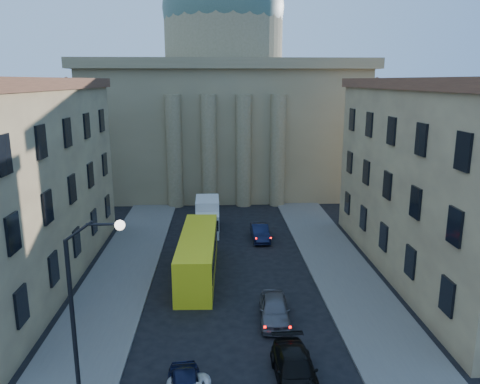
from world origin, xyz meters
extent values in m
cube|color=#5B5853|center=(-8.50, 18.00, 0.07)|extent=(5.00, 60.00, 0.15)
cube|color=#5B5853|center=(8.50, 18.00, 0.07)|extent=(5.00, 60.00, 0.15)
cube|color=olive|center=(0.00, 56.00, 8.00)|extent=(34.00, 26.00, 16.00)
cube|color=olive|center=(0.00, 56.00, 16.40)|extent=(35.50, 27.50, 1.20)
cylinder|color=olive|center=(0.00, 56.00, 20.00)|extent=(16.00, 16.00, 8.00)
sphere|color=#4B6756|center=(0.00, 56.00, 24.00)|extent=(16.40, 16.40, 16.40)
cube|color=olive|center=(-21.00, 54.00, 5.50)|extent=(13.00, 13.00, 11.00)
cone|color=#513022|center=(-21.00, 54.00, 13.00)|extent=(26.02, 26.02, 4.00)
cube|color=olive|center=(21.00, 54.00, 5.50)|extent=(13.00, 13.00, 11.00)
cone|color=#513022|center=(21.00, 54.00, 13.00)|extent=(26.02, 26.02, 4.00)
cylinder|color=olive|center=(-6.00, 42.80, 6.50)|extent=(1.80, 1.80, 13.00)
cylinder|color=olive|center=(-2.00, 42.80, 6.50)|extent=(1.80, 1.80, 13.00)
cylinder|color=olive|center=(2.00, 42.80, 6.50)|extent=(1.80, 1.80, 13.00)
cylinder|color=olive|center=(6.00, 42.80, 6.50)|extent=(1.80, 1.80, 13.00)
cube|color=tan|center=(17.00, 22.00, 7.00)|extent=(11.00, 26.00, 14.00)
cube|color=#513022|center=(17.00, 22.00, 14.30)|extent=(11.60, 26.60, 0.80)
cylinder|color=black|center=(-7.50, 8.00, 4.00)|extent=(0.20, 0.20, 8.00)
cylinder|color=black|center=(-6.95, 8.00, 8.35)|extent=(1.30, 0.12, 0.96)
cylinder|color=black|center=(-5.95, 8.00, 8.65)|extent=(1.30, 0.12, 0.12)
sphere|color=white|center=(-5.20, 8.00, 8.60)|extent=(0.44, 0.44, 0.44)
imported|color=black|center=(2.62, 9.11, 0.72)|extent=(2.14, 5.01, 1.44)
imported|color=#515056|center=(2.35, 15.21, 0.77)|extent=(2.08, 4.61, 1.54)
imported|color=black|center=(2.84, 30.37, 0.71)|extent=(1.63, 4.37, 1.43)
cube|color=yellow|center=(-2.62, 22.51, 1.59)|extent=(2.90, 11.37, 3.18)
cube|color=black|center=(-2.62, 22.51, 2.11)|extent=(2.94, 10.75, 1.13)
cylinder|color=black|center=(-3.77, 18.44, 0.51)|extent=(0.34, 1.04, 1.03)
cylinder|color=black|center=(-1.71, 18.38, 0.51)|extent=(0.34, 1.04, 1.03)
cylinder|color=black|center=(-3.53, 26.65, 0.51)|extent=(0.34, 1.04, 1.03)
cylinder|color=black|center=(-1.47, 26.59, 0.51)|extent=(0.34, 1.04, 1.03)
cube|color=silver|center=(-2.07, 31.44, 1.13)|extent=(2.20, 2.30, 2.27)
cube|color=black|center=(-2.06, 30.35, 1.42)|extent=(2.08, 0.14, 1.04)
cube|color=silver|center=(-2.10, 33.99, 1.66)|extent=(2.32, 4.00, 2.93)
cylinder|color=black|center=(-3.01, 31.05, 0.43)|extent=(0.28, 0.85, 0.85)
cylinder|color=black|center=(-1.12, 31.07, 0.43)|extent=(0.28, 0.85, 0.85)
cylinder|color=black|center=(-3.06, 34.83, 0.43)|extent=(0.28, 0.85, 0.85)
cylinder|color=black|center=(-1.17, 34.86, 0.43)|extent=(0.28, 0.85, 0.85)
camera|label=1|loc=(-1.09, -10.98, 14.52)|focal=35.00mm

